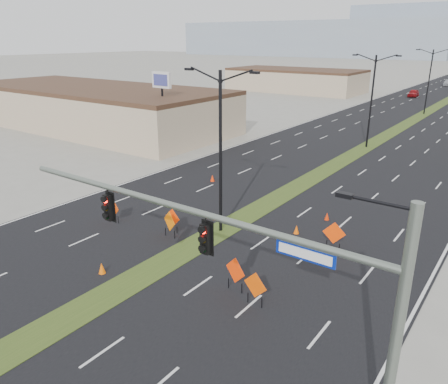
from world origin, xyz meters
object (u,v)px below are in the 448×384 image
Objects in this scene: streetlight_2 at (429,80)px; construction_sign_1 at (172,219)px; cone_0 at (102,268)px; cone_2 at (296,230)px; streetlight_0 at (220,149)px; car_far at (448,83)px; signal_mast at (251,265)px; cone_1 at (327,216)px; streetlight_1 at (372,99)px; car_left at (413,93)px; cone_3 at (212,178)px; construction_sign_3 at (235,272)px; construction_sign_5 at (334,234)px; pole_sign_west at (162,86)px; construction_sign_0 at (114,208)px; construction_sign_4 at (255,286)px; construction_sign_2 at (170,222)px.

streetlight_2 is 6.25× the size of construction_sign_1.
streetlight_2 reaches higher than cone_0.
streetlight_0 is at bearing -149.42° from cone_2.
streetlight_2 is at bearing -91.22° from car_far.
signal_mast reaches higher than cone_1.
car_left is at bearing 97.94° from streetlight_1.
cone_3 is (-4.71, 15.81, -0.01)m from cone_0.
construction_sign_3 is at bearing -22.97° from construction_sign_1.
construction_sign_5 is 13.06m from cone_0.
pole_sign_west is (-17.81, 23.79, 6.28)m from cone_0.
car_left reaches higher than cone_1.
cone_3 is at bearing -108.14° from streetlight_1.
construction_sign_0 is 14.32m from construction_sign_5.
construction_sign_3 is at bearing -92.12° from car_far.
signal_mast is at bearing -77.31° from streetlight_1.
streetlight_0 reaches higher than car_left.
streetlight_1 is 36.40m from cone_0.
car_far is at bearing 110.46° from construction_sign_3.
streetlight_0 and streetlight_2 have the same top height.
streetlight_1 reaches higher than construction_sign_1.
signal_mast is 38.31m from pole_sign_west.
pole_sign_west reaches higher than cone_0.
streetlight_0 is 8.34m from construction_sign_5.
streetlight_0 is 25.28m from pole_sign_west.
construction_sign_4 is at bearing 15.47° from cone_0.
construction_sign_1 is 2.66× the size of cone_3.
streetlight_1 is at bearing -86.87° from car_left.
construction_sign_0 is 11.57m from construction_sign_3.
streetlight_0 is 9.51m from construction_sign_4.
construction_sign_0 is at bearing -52.97° from pole_sign_west.
construction_sign_5 is at bearing -25.78° from pole_sign_west.
construction_sign_1 is 0.74m from construction_sign_2.
pole_sign_west is at bearing -106.21° from car_far.
construction_sign_2 is at bearing -95.50° from car_far.
construction_sign_5 is at bearing 87.71° from construction_sign_3.
car_far is at bearing 89.30° from cone_3.
cone_3 is (-13.52, 6.20, -0.75)m from construction_sign_5.
pole_sign_west is (-25.86, 21.56, 5.57)m from construction_sign_4.
signal_mast is 1.63× the size of streetlight_0.
construction_sign_2 is at bearing -127.64° from streetlight_0.
streetlight_0 is 5.65× the size of construction_sign_5.
car_left is 80.70m from construction_sign_2.
streetlight_0 is 2.25× the size of car_left.
cone_0 is at bearing -73.40° from cone_3.
signal_mast is 3.23× the size of car_far.
car_far is 2.80× the size of construction_sign_3.
streetlight_1 is at bearing 90.00° from streetlight_0.
streetlight_0 is 17.18× the size of cone_2.
streetlight_1 is 1.00× the size of streetlight_2.
cone_1 is at bearing -10.75° from cone_3.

